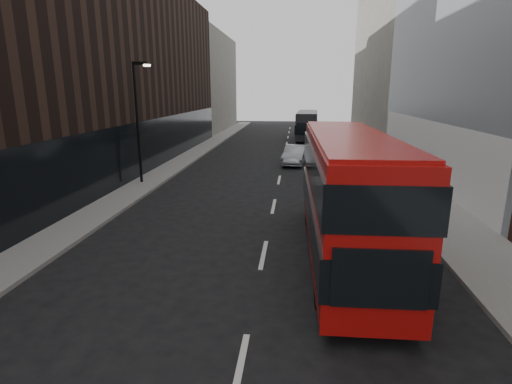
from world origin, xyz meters
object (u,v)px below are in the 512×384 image
(red_bus, at_px, (347,191))
(grey_bus, at_px, (307,125))
(car_a, at_px, (326,171))
(car_b, at_px, (295,155))
(car_c, at_px, (316,146))
(street_lamp, at_px, (138,115))

(red_bus, bearing_deg, grey_bus, 89.93)
(car_a, xyz_separation_m, car_b, (-1.95, 6.42, -0.06))
(grey_bus, height_order, car_c, grey_bus)
(car_b, bearing_deg, grey_bus, 92.67)
(red_bus, xyz_separation_m, car_a, (0.17, 11.29, -1.56))
(car_b, relative_size, car_c, 1.05)
(car_a, xyz_separation_m, car_c, (-0.10, 12.39, -0.18))
(grey_bus, bearing_deg, car_c, -83.89)
(street_lamp, bearing_deg, car_b, 40.19)
(street_lamp, distance_m, car_a, 11.71)
(grey_bus, distance_m, car_c, 10.08)
(grey_bus, distance_m, car_b, 16.04)
(street_lamp, relative_size, car_c, 1.67)
(car_a, bearing_deg, car_c, 83.55)
(car_b, bearing_deg, car_c, 79.91)
(red_bus, bearing_deg, car_c, 88.84)
(grey_bus, bearing_deg, red_bus, -86.46)
(car_c, bearing_deg, street_lamp, -131.00)
(red_bus, bearing_deg, street_lamp, 136.76)
(car_c, bearing_deg, red_bus, -92.38)
(street_lamp, relative_size, car_a, 1.51)
(street_lamp, xyz_separation_m, car_c, (11.03, 13.73, -3.57))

